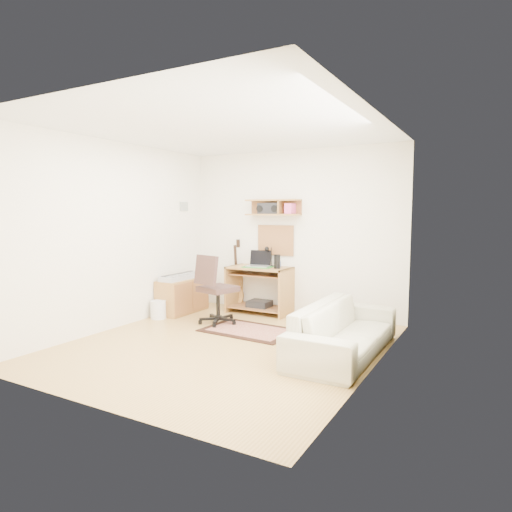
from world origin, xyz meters
The scene contains 22 objects.
floor centered at (0.00, 0.00, -0.01)m, with size 3.60×4.00×0.01m, color tan.
ceiling centered at (0.00, 0.00, 2.60)m, with size 3.60×4.00×0.01m, color white.
back_wall centered at (0.00, 2.00, 1.30)m, with size 3.60×0.01×2.60m, color white.
left_wall centered at (-1.80, 0.00, 1.30)m, with size 0.01×4.00×2.60m, color white.
right_wall centered at (1.80, 0.00, 1.30)m, with size 0.01×4.00×2.60m, color white.
wall_shelf centered at (-0.30, 1.88, 1.70)m, with size 0.90×0.25×0.26m, color #AD7A3D.
cork_board centered at (-0.30, 1.98, 1.17)m, with size 0.64×0.03×0.49m, color tan.
wall_photo centered at (-1.79, 1.50, 1.72)m, with size 0.02×0.20×0.15m, color #4C8CBF.
desk centered at (-0.46, 1.73, 0.38)m, with size 1.00×0.55×0.75m, color #AD7A3D, non-canonical shape.
laptop centered at (-0.47, 1.71, 0.88)m, with size 0.35×0.35×0.26m, color silver, non-canonical shape.
speaker centered at (-0.12, 1.68, 0.86)m, with size 0.10×0.10×0.22m, color black.
desk_lamp centered at (-0.32, 1.87, 0.91)m, with size 0.11×0.11×0.32m, color black, non-canonical shape.
pencil_cup centered at (-0.17, 1.83, 0.80)m, with size 0.07×0.07×0.10m, color #3755A6.
boombox centered at (-0.36, 1.87, 1.68)m, with size 0.35×0.16×0.18m, color black.
rug centered at (-0.06, 0.70, 0.01)m, with size 1.24×0.82×0.02m, color tan.
task_chair centered at (-0.66, 0.82, 0.52)m, with size 0.53×0.53×1.03m, color #392621, non-canonical shape.
cabinet centered at (-1.58, 1.15, 0.28)m, with size 0.40×0.90×0.55m, color #AD7A3D.
music_keyboard centered at (-1.58, 1.15, 0.59)m, with size 0.27×0.86×0.08m, color #B2B5BA.
guitar centered at (-1.02, 1.86, 0.59)m, with size 0.31×0.20×1.17m, color #B67C38, non-canonical shape.
waste_basket centered at (-1.63, 0.63, 0.14)m, with size 0.23×0.23×0.28m, color white.
printer centered at (0.83, 1.72, 0.09)m, with size 0.47×0.37×0.18m, color #A5A8AA.
sofa centered at (1.38, 0.38, 0.38)m, with size 1.97×0.57×0.77m, color beige.
Camera 1 is at (2.90, -4.45, 1.63)m, focal length 30.99 mm.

